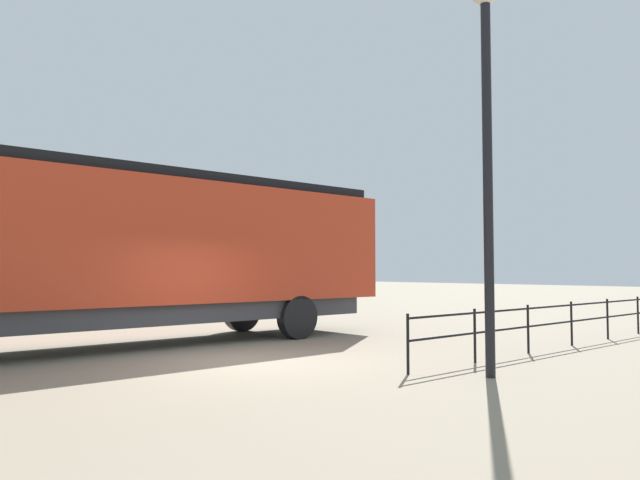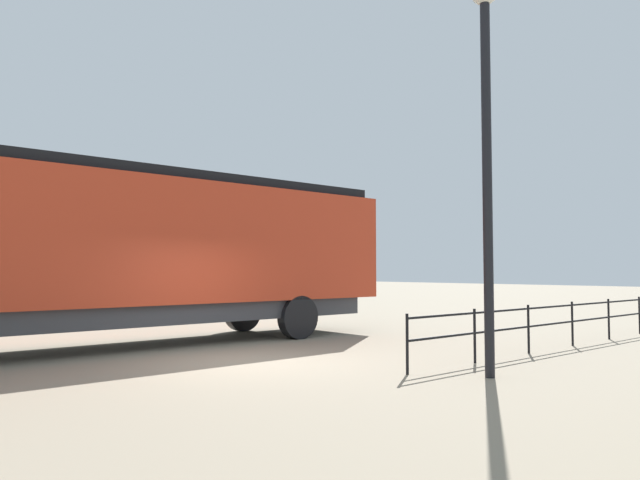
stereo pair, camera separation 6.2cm
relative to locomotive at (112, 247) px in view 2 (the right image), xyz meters
name	(u,v)px [view 2 (the right image)]	position (x,y,z in m)	size (l,w,h in m)	color
ground_plane	(247,362)	(3.60, 1.24, -2.26)	(120.00, 120.00, 0.00)	gray
locomotive	(112,247)	(0.00, 0.00, 0.00)	(2.84, 15.19, 4.03)	red
lamp_post	(486,105)	(7.57, 3.30, 2.24)	(0.48, 0.48, 6.70)	black
platform_fence	(572,317)	(6.51, 8.30, -1.59)	(0.05, 11.68, 1.02)	black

